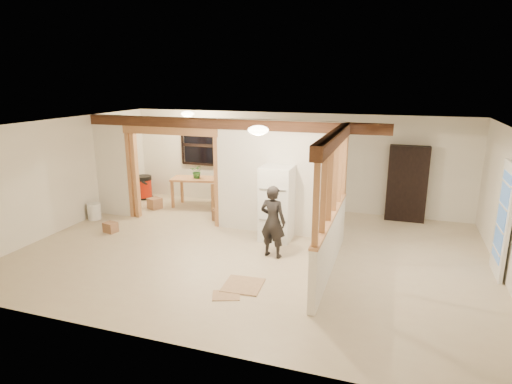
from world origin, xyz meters
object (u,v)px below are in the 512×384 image
(woman, at_px, (273,221))
(work_table, at_px, (197,192))
(shop_vac, at_px, (144,187))
(bookshelf, at_px, (407,184))
(refrigerator, at_px, (277,203))

(woman, bearing_deg, work_table, -31.24)
(shop_vac, xyz_separation_m, bookshelf, (7.09, 0.34, 0.57))
(shop_vac, bearing_deg, woman, -30.88)
(woman, relative_size, bookshelf, 0.78)
(woman, height_order, bookshelf, bookshelf)
(work_table, distance_m, bookshelf, 5.33)
(bookshelf, bearing_deg, shop_vac, -177.29)
(work_table, bearing_deg, shop_vac, 159.71)
(work_table, bearing_deg, refrigerator, -43.04)
(shop_vac, relative_size, bookshelf, 0.37)
(woman, height_order, work_table, woman)
(refrigerator, relative_size, bookshelf, 0.87)
(refrigerator, bearing_deg, woman, -78.70)
(refrigerator, distance_m, bookshelf, 3.42)
(woman, distance_m, bookshelf, 3.96)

